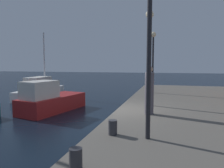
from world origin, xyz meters
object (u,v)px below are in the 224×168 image
at_px(lamp_post_near_edge, 150,17).
at_px(bollard_north, 113,127).
at_px(sailboat_white, 40,90).
at_px(motorboat_red, 50,100).
at_px(lamp_post_far_end, 153,51).
at_px(bollard_center, 76,159).
at_px(person_mid_promenade, 149,92).
at_px(lamp_post_mid_promenade, 149,41).

height_order(lamp_post_near_edge, bollard_north, lamp_post_near_edge).
distance_m(sailboat_white, motorboat_red, 5.76).
bearing_deg(bollard_north, lamp_post_far_end, 87.25).
relative_size(bollard_center, person_mid_promenade, 0.22).
relative_size(sailboat_white, bollard_center, 14.48).
distance_m(sailboat_white, bollard_center, 14.47).
relative_size(lamp_post_mid_promenade, bollard_center, 10.77).
relative_size(lamp_post_mid_promenade, bollard_north, 10.77).
xyz_separation_m(motorboat_red, lamp_post_near_edge, (5.99, -5.26, 3.19)).
height_order(bollard_center, person_mid_promenade, person_mid_promenade).
xyz_separation_m(motorboat_red, person_mid_promenade, (5.78, -2.52, 0.99)).
height_order(bollard_north, bollard_center, same).
bearing_deg(bollard_center, sailboat_white, 125.97).
distance_m(bollard_north, person_mid_promenade, 2.85).
bearing_deg(motorboat_red, lamp_post_mid_promenade, -8.05).
distance_m(sailboat_white, lamp_post_mid_promenade, 11.07).
distance_m(lamp_post_mid_promenade, person_mid_promenade, 2.71).
distance_m(sailboat_white, person_mid_promenade, 11.77).
bearing_deg(motorboat_red, bollard_north, -45.86).
bearing_deg(sailboat_white, motorboat_red, -51.11).
relative_size(motorboat_red, person_mid_promenade, 2.41).
distance_m(sailboat_white, lamp_post_far_end, 9.59).
bearing_deg(bollard_north, motorboat_red, 134.14).
distance_m(lamp_post_far_end, person_mid_promenade, 6.50).
distance_m(sailboat_white, lamp_post_near_edge, 14.06).
bearing_deg(lamp_post_near_edge, motorboat_red, 138.67).
bearing_deg(lamp_post_far_end, person_mid_promenade, -87.11).
relative_size(lamp_post_far_end, bollard_center, 10.05).
distance_m(lamp_post_near_edge, lamp_post_far_end, 8.96).
xyz_separation_m(lamp_post_far_end, bollard_center, (-0.59, -10.90, -2.57)).
height_order(lamp_post_mid_promenade, bollard_center, lamp_post_mid_promenade).
bearing_deg(sailboat_white, lamp_post_far_end, -5.05).
xyz_separation_m(motorboat_red, lamp_post_far_end, (5.47, 3.68, 2.91)).
bearing_deg(lamp_post_far_end, bollard_north, -92.75).
distance_m(sailboat_white, bollard_north, 12.99).
bearing_deg(bollard_center, bollard_north, 85.40).
relative_size(lamp_post_mid_promenade, person_mid_promenade, 2.34).
relative_size(lamp_post_near_edge, bollard_north, 11.27).
height_order(lamp_post_far_end, bollard_north, lamp_post_far_end).
height_order(sailboat_white, bollard_center, sailboat_white).
relative_size(lamp_post_near_edge, lamp_post_mid_promenade, 1.05).
height_order(lamp_post_near_edge, lamp_post_mid_promenade, lamp_post_near_edge).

